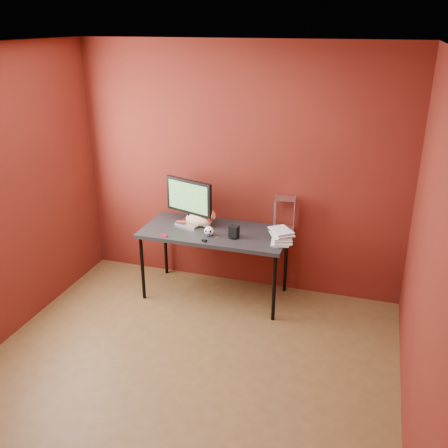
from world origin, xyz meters
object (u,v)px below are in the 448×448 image
(desk, at_px, (215,235))
(monitor, at_px, (189,200))
(speaker, at_px, (234,232))
(book_stack, at_px, (276,172))
(cat, at_px, (199,219))
(skull_mug, at_px, (209,231))

(desk, height_order, monitor, monitor)
(desk, distance_m, speaker, 0.28)
(speaker, xyz_separation_m, book_stack, (0.39, 0.00, 0.65))
(desk, relative_size, cat, 3.31)
(monitor, bearing_deg, cat, 17.66)
(skull_mug, relative_size, book_stack, 0.07)
(monitor, distance_m, skull_mug, 0.43)
(speaker, height_order, book_stack, book_stack)
(desk, xyz_separation_m, monitor, (-0.31, 0.08, 0.32))
(monitor, relative_size, cat, 1.22)
(desk, relative_size, monitor, 2.72)
(desk, bearing_deg, monitor, 164.77)
(monitor, height_order, book_stack, book_stack)
(monitor, xyz_separation_m, book_stack, (0.94, -0.19, 0.44))
(cat, distance_m, book_stack, 1.06)
(monitor, xyz_separation_m, speaker, (0.55, -0.20, -0.22))
(desk, height_order, book_stack, book_stack)
(speaker, relative_size, book_stack, 0.09)
(cat, bearing_deg, monitor, -164.21)
(desk, height_order, speaker, speaker)
(skull_mug, height_order, speaker, speaker)
(monitor, xyz_separation_m, cat, (0.11, -0.00, -0.20))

